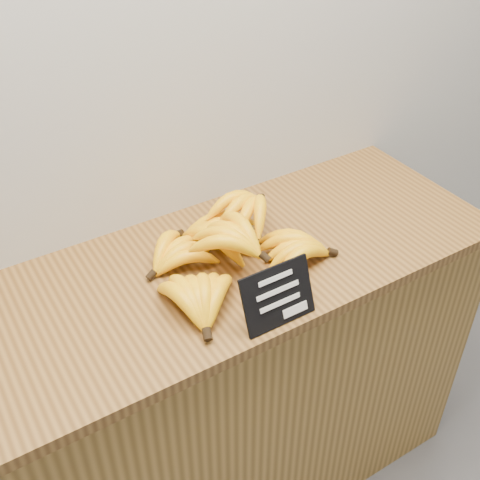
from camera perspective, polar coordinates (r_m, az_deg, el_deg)
name	(u,v)px	position (r m, az deg, el deg)	size (l,w,h in m)	color
counter	(231,388)	(1.79, -0.87, -13.82)	(1.39, 0.50, 0.90)	olive
counter_top	(229,264)	(1.46, -1.03, -2.27)	(1.36, 0.54, 0.03)	brown
chalkboard_sign	(278,296)	(1.26, 3.63, -5.33)	(0.17, 0.01, 0.13)	black
banana_pile	(224,247)	(1.41, -1.50, -0.68)	(0.50, 0.41, 0.12)	#FFBD0A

